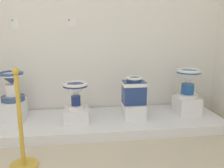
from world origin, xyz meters
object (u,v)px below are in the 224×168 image
Objects in this scene: plinth_block_slender_white at (76,115)px; antique_toilet_slender_white at (75,90)px; info_placard_second at (72,22)px; antique_toilet_central_ornate at (12,83)px; antique_toilet_rightmost at (188,79)px; info_placard_first at (15,24)px; antique_toilet_pale_glazed at (134,90)px; plinth_block_central_ornate at (14,110)px; stanchion_post_near_left at (22,141)px; plinth_block_pale_glazed at (133,110)px; plinth_block_rightmost at (186,105)px.

antique_toilet_slender_white reaches higher than plinth_block_slender_white.
info_placard_second reaches higher than plinth_block_slender_white.
antique_toilet_central_ornate is 0.94× the size of antique_toilet_rightmost.
plinth_block_slender_white is at bearing -33.93° from info_placard_first.
antique_toilet_rightmost is at bearing 6.05° from antique_toilet_pale_glazed.
antique_toilet_rightmost is at bearing -0.69° from plinth_block_central_ornate.
plinth_block_slender_white is 0.90× the size of antique_toilet_pale_glazed.
plinth_block_central_ornate is 0.90m from antique_toilet_slender_white.
info_placard_second is (-0.03, 0.56, 1.23)m from plinth_block_slender_white.
stanchion_post_near_left is at bearing -108.51° from info_placard_second.
plinth_block_pale_glazed is at bearing -17.79° from info_placard_first.
info_placard_second is at bearing 71.49° from stanchion_post_near_left.
plinth_block_rightmost is at bearing 4.44° from plinth_block_slender_white.
antique_toilet_pale_glazed is at bearing 2.77° from antique_toilet_slender_white.
antique_toilet_central_ornate is 2.54× the size of info_placard_first.
plinth_block_rightmost is 2.34m from stanchion_post_near_left.
info_placard_first is (-2.46, 0.44, 0.79)m from antique_toilet_rightmost.
antique_toilet_rightmost is at bearing 4.44° from antique_toilet_slender_white.
plinth_block_central_ornate is 1.04× the size of plinth_block_slender_white.
info_placard_second is at bearing 93.45° from plinth_block_slender_white.
stanchion_post_near_left reaches higher than plinth_block_central_ornate.
antique_toilet_slender_white reaches higher than plinth_block_rightmost.
antique_toilet_pale_glazed is (0.00, 0.00, 0.30)m from plinth_block_pale_glazed.
plinth_block_pale_glazed is at bearing -4.10° from plinth_block_central_ornate.
antique_toilet_slender_white is 1.66m from plinth_block_rightmost.
stanchion_post_near_left is (-0.51, -0.84, -0.28)m from antique_toilet_slender_white.
plinth_block_slender_white is 0.86m from antique_toilet_pale_glazed.
plinth_block_rightmost is at bearing 180.00° from antique_toilet_rightmost.
plinth_block_central_ornate is 0.93× the size of antique_toilet_pale_glazed.
plinth_block_rightmost is 2.76m from info_placard_first.
antique_toilet_slender_white is 2.31× the size of info_placard_first.
plinth_block_pale_glazed is 2.77× the size of info_placard_second.
antique_toilet_rightmost is at bearing 4.44° from plinth_block_slender_white.
plinth_block_pale_glazed is at bearing 2.77° from plinth_block_slender_white.
info_placard_second is (-0.83, 0.52, 0.92)m from antique_toilet_pale_glazed.
antique_toilet_central_ornate is 1.03× the size of antique_toilet_pale_glazed.
info_placard_second is (0.81, 0.41, 1.19)m from plinth_block_central_ornate.
antique_toilet_pale_glazed is at bearing -4.10° from plinth_block_central_ornate.
plinth_block_pale_glazed is at bearing 34.12° from stanchion_post_near_left.
plinth_block_rightmost reaches higher than plinth_block_pale_glazed.
antique_toilet_pale_glazed is (1.64, -0.12, 0.27)m from plinth_block_central_ornate.
plinth_block_central_ornate is at bearing 175.90° from antique_toilet_pale_glazed.
antique_toilet_pale_glazed is at bearing 34.12° from stanchion_post_near_left.
antique_toilet_central_ornate is at bearing 180.00° from plinth_block_central_ornate.
antique_toilet_slender_white is 0.86m from plinth_block_pale_glazed.
plinth_block_rightmost is (1.62, 0.13, 0.03)m from plinth_block_slender_white.
antique_toilet_slender_white is 1.02m from stanchion_post_near_left.
info_placard_second is at bearing 93.45° from antique_toilet_slender_white.
antique_toilet_central_ornate is 2.50m from plinth_block_rightmost.
plinth_block_central_ornate is at bearing -90.57° from info_placard_first.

